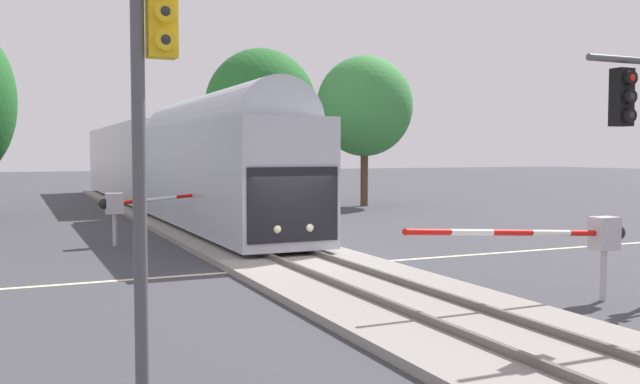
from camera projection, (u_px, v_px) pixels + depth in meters
name	position (u px, v px, depth m)	size (l,w,h in m)	color
ground_plane	(303.00, 267.00, 19.11)	(220.00, 220.00, 0.00)	#3D3D42
road_centre_stripe	(303.00, 267.00, 19.11)	(44.00, 0.20, 0.01)	beige
railway_track	(303.00, 264.00, 19.10)	(4.40, 80.00, 0.32)	gray
commuter_train	(162.00, 160.00, 36.79)	(3.04, 40.63, 5.16)	#B2B7C1
crossing_gate_near	(584.00, 236.00, 14.44)	(5.49, 0.40, 1.80)	#B7B7BC
crossing_gate_far	(134.00, 203.00, 23.65)	(5.86, 0.40, 1.93)	#B7B7BC
traffic_signal_near_left	(150.00, 104.00, 8.01)	(0.53, 0.38, 5.56)	#4C4C51
elm_centre_background	(261.00, 108.00, 44.85)	(7.26, 7.26, 9.92)	brown
oak_far_right	(365.00, 106.00, 40.99)	(5.71, 5.71, 8.92)	#4C3828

